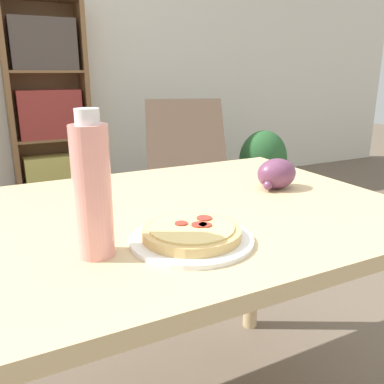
# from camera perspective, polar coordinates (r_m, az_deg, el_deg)

# --- Properties ---
(wall_back) EXTENTS (8.00, 0.05, 2.60)m
(wall_back) POSITION_cam_1_polar(r_m,az_deg,el_deg) (3.62, -21.71, 19.13)
(wall_back) COLOR silver
(wall_back) RESTS_ON ground_plane
(dining_table) EXTENTS (1.26, 0.86, 0.74)m
(dining_table) POSITION_cam_1_polar(r_m,az_deg,el_deg) (1.06, -4.65, -7.62)
(dining_table) COLOR #D1B27F
(dining_table) RESTS_ON ground_plane
(pizza_on_plate) EXTENTS (0.26, 0.26, 0.04)m
(pizza_on_plate) POSITION_cam_1_polar(r_m,az_deg,el_deg) (0.84, -0.05, -6.06)
(pizza_on_plate) COLOR white
(pizza_on_plate) RESTS_ON dining_table
(grape_bunch) EXTENTS (0.12, 0.10, 0.09)m
(grape_bunch) POSITION_cam_1_polar(r_m,az_deg,el_deg) (1.23, 11.73, 2.47)
(grape_bunch) COLOR #6B3856
(grape_bunch) RESTS_ON dining_table
(drink_bottle) EXTENTS (0.07, 0.07, 0.28)m
(drink_bottle) POSITION_cam_1_polar(r_m,az_deg,el_deg) (0.76, -13.81, 0.34)
(drink_bottle) COLOR pink
(drink_bottle) RESTS_ON dining_table
(lounge_chair_far) EXTENTS (0.75, 0.90, 0.88)m
(lounge_chair_far) POSITION_cam_1_polar(r_m,az_deg,el_deg) (2.78, -0.37, 0.18)
(lounge_chair_far) COLOR black
(lounge_chair_far) RESTS_ON ground_plane
(bookshelf) EXTENTS (0.61, 0.25, 1.61)m
(bookshelf) POSITION_cam_1_polar(r_m,az_deg,el_deg) (3.48, -19.37, 10.65)
(bookshelf) COLOR brown
(bookshelf) RESTS_ON ground_plane
(potted_plant_floor) EXTENTS (0.42, 0.35, 0.60)m
(potted_plant_floor) POSITION_cam_1_polar(r_m,az_deg,el_deg) (3.47, 9.92, 3.98)
(potted_plant_floor) COLOR #70665B
(potted_plant_floor) RESTS_ON ground_plane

